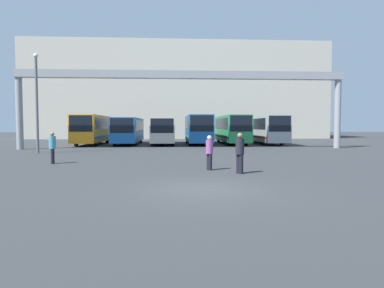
# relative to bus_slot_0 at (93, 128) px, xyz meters

# --- Properties ---
(ground_plane) EXTENTS (200.00, 200.00, 0.00)m
(ground_plane) POSITION_rel_bus_slot_0_xyz_m (10.05, -28.19, -1.89)
(ground_plane) COLOR #2D3033
(building_backdrop) EXTENTS (50.55, 12.00, 16.04)m
(building_backdrop) POSITION_rel_bus_slot_0_xyz_m (10.05, 21.64, 6.12)
(building_backdrop) COLOR #B7B2A3
(building_backdrop) RESTS_ON ground
(overhead_gantry) EXTENTS (30.29, 0.80, 7.22)m
(overhead_gantry) POSITION_rel_bus_slot_0_xyz_m (10.05, -7.67, 4.19)
(overhead_gantry) COLOR gray
(overhead_gantry) RESTS_ON ground
(bus_slot_0) EXTENTS (2.52, 10.32, 3.30)m
(bus_slot_0) POSITION_rel_bus_slot_0_xyz_m (0.00, 0.00, 0.00)
(bus_slot_0) COLOR orange
(bus_slot_0) RESTS_ON ground
(bus_slot_1) EXTENTS (2.57, 11.09, 3.01)m
(bus_slot_1) POSITION_rel_bus_slot_0_xyz_m (4.02, 0.39, -0.15)
(bus_slot_1) COLOR #1959A5
(bus_slot_1) RESTS_ON ground
(bus_slot_2) EXTENTS (2.57, 10.27, 2.99)m
(bus_slot_2) POSITION_rel_bus_slot_0_xyz_m (8.04, -0.02, -0.17)
(bus_slot_2) COLOR beige
(bus_slot_2) RESTS_ON ground
(bus_slot_3) EXTENTS (2.61, 10.56, 3.31)m
(bus_slot_3) POSITION_rel_bus_slot_0_xyz_m (12.06, 0.12, 0.01)
(bus_slot_3) COLOR #1959A5
(bus_slot_3) RESTS_ON ground
(bus_slot_4) EXTENTS (2.52, 11.51, 3.31)m
(bus_slot_4) POSITION_rel_bus_slot_0_xyz_m (16.08, 0.60, 0.01)
(bus_slot_4) COLOR #268C4C
(bus_slot_4) RESTS_ON ground
(bus_slot_5) EXTENTS (2.54, 12.37, 3.28)m
(bus_slot_5) POSITION_rel_bus_slot_0_xyz_m (20.10, 1.03, -0.00)
(bus_slot_5) COLOR #999EA5
(bus_slot_5) RESTS_ON ground
(pedestrian_mid_right) EXTENTS (0.38, 0.38, 1.84)m
(pedestrian_mid_right) POSITION_rel_bus_slot_0_xyz_m (12.05, -24.44, -0.92)
(pedestrian_mid_right) COLOR black
(pedestrian_mid_right) RESTS_ON ground
(pedestrian_mid_left) EXTENTS (0.37, 0.37, 1.80)m
(pedestrian_mid_left) POSITION_rel_bus_slot_0_xyz_m (2.21, -19.81, -0.94)
(pedestrian_mid_left) COLOR black
(pedestrian_mid_left) RESTS_ON ground
(pedestrian_near_left) EXTENTS (0.35, 0.35, 1.69)m
(pedestrian_near_left) POSITION_rel_bus_slot_0_xyz_m (10.81, -23.15, -1.00)
(pedestrian_near_left) COLOR black
(pedestrian_near_left) RESTS_ON ground
(lamp_post) EXTENTS (0.36, 0.36, 7.76)m
(lamp_post) POSITION_rel_bus_slot_0_xyz_m (-1.51, -12.17, 2.35)
(lamp_post) COLOR #595B60
(lamp_post) RESTS_ON ground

